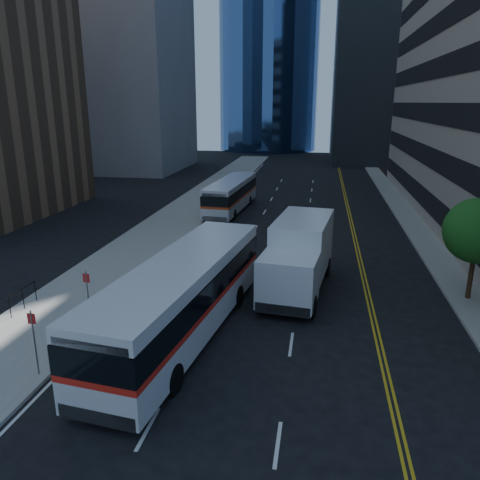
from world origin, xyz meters
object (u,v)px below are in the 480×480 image
Objects in this scene: street_tree at (477,231)px; bus_rear at (231,194)px; bus_front at (183,296)px; box_truck at (299,255)px.

street_tree is 23.93m from bus_rear.
street_tree reaches higher than bus_front.
bus_rear is (-15.60, 18.02, -2.10)m from street_tree.
bus_front is at bearing -155.26° from street_tree.
street_tree reaches higher than box_truck.
box_truck is (-8.55, -0.10, -1.68)m from street_tree.
box_truck is at bearing 59.71° from bus_front.
bus_front is at bearing -120.18° from box_truck.
box_truck is (4.53, 5.93, 0.11)m from bus_front.
bus_front is 7.46m from box_truck.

